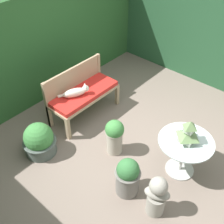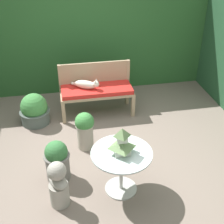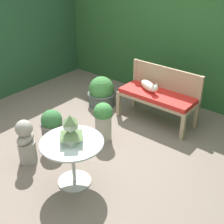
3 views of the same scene
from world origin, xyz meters
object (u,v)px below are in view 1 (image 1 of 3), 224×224
at_px(garden_bench, 84,95).
at_px(garden_bust, 157,196).
at_px(potted_plant_bench_right, 128,176).
at_px(potted_plant_bench_left, 115,135).
at_px(pagoda_birdhouse, 188,133).
at_px(potted_plant_table_far, 39,141).
at_px(cat, 76,92).
at_px(patio_table, 185,147).

relative_size(garden_bench, garden_bust, 1.99).
distance_m(potted_plant_bench_right, potted_plant_bench_left, 0.74).
bearing_deg(potted_plant_bench_left, pagoda_birdhouse, -70.09).
height_order(pagoda_birdhouse, potted_plant_table_far, pagoda_birdhouse).
xyz_separation_m(potted_plant_bench_right, potted_plant_bench_left, (0.43, 0.60, 0.03)).
bearing_deg(cat, potted_plant_bench_right, -83.88).
height_order(cat, pagoda_birdhouse, pagoda_birdhouse).
bearing_deg(cat, patio_table, -57.73).
height_order(cat, potted_plant_bench_right, cat).
bearing_deg(pagoda_birdhouse, potted_plant_bench_left, 109.91).
distance_m(pagoda_birdhouse, potted_plant_bench_right, 0.97).
bearing_deg(pagoda_birdhouse, potted_plant_table_far, 121.68).
xyz_separation_m(cat, potted_plant_bench_right, (-0.58, -1.57, -0.28)).
xyz_separation_m(garden_bust, potted_plant_table_far, (-0.33, 1.90, -0.08)).
distance_m(garden_bench, cat, 0.23).
height_order(potted_plant_table_far, potted_plant_bench_left, potted_plant_bench_left).
relative_size(cat, potted_plant_table_far, 0.85).
bearing_deg(potted_plant_bench_left, potted_plant_bench_right, -125.71).
distance_m(garden_bench, pagoda_birdhouse, 1.95).
xyz_separation_m(garden_bench, potted_plant_bench_left, (-0.32, -0.96, -0.10)).
relative_size(garden_bust, potted_plant_bench_right, 1.08).
relative_size(patio_table, garden_bust, 1.18).
relative_size(pagoda_birdhouse, garden_bust, 0.55).
height_order(patio_table, potted_plant_bench_left, patio_table).
xyz_separation_m(garden_bust, potted_plant_bench_left, (0.43, 1.06, 0.02)).
bearing_deg(patio_table, garden_bench, 90.87).
bearing_deg(potted_plant_table_far, potted_plant_bench_right, -77.06).
bearing_deg(cat, garden_bench, 23.15).
xyz_separation_m(cat, patio_table, (0.20, -1.93, -0.10)).
bearing_deg(garden_bust, potted_plant_table_far, 166.68).
height_order(pagoda_birdhouse, potted_plant_bench_left, pagoda_birdhouse).
relative_size(garden_bust, potted_plant_table_far, 1.19).
distance_m(cat, potted_plant_bench_right, 1.70).
relative_size(patio_table, pagoda_birdhouse, 2.15).
height_order(garden_bust, potted_plant_table_far, garden_bust).
xyz_separation_m(garden_bench, potted_plant_bench_right, (-0.75, -1.56, -0.13)).
distance_m(garden_bench, patio_table, 1.92).
bearing_deg(potted_plant_table_far, pagoda_birdhouse, -58.32).
distance_m(cat, patio_table, 1.94).
relative_size(garden_bench, cat, 2.76).
height_order(garden_bench, pagoda_birdhouse, pagoda_birdhouse).
bearing_deg(pagoda_birdhouse, garden_bust, -172.88).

